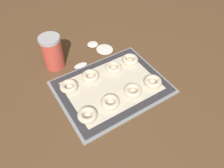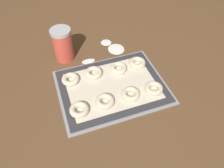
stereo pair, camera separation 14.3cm
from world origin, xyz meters
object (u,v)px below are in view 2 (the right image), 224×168
object	(u,v)px
bagel_back_far_left	(70,79)
bagel_back_mid_left	(94,73)
bagel_front_far_right	(154,88)
bagel_front_far_left	(79,110)
bagel_back_mid_right	(118,68)
flour_canister	(63,44)
baking_tray	(112,87)
bagel_front_mid_right	(131,94)
bagel_front_mid_left	(105,101)
bagel_back_far_right	(137,63)

from	to	relation	value
bagel_back_far_left	bagel_back_mid_left	world-z (taller)	same
bagel_front_far_right	bagel_front_far_left	bearing A→B (deg)	-179.62
bagel_front_far_left	bagel_back_mid_right	xyz separation A→B (m)	(0.23, 0.17, 0.00)
bagel_front_far_right	flour_canister	xyz separation A→B (m)	(-0.31, 0.35, 0.06)
baking_tray	bagel_front_mid_right	bearing A→B (deg)	-55.43
flour_canister	bagel_back_mid_right	bearing A→B (deg)	-40.63
bagel_front_mid_left	bagel_back_mid_left	xyz separation A→B (m)	(0.00, 0.17, 0.00)
bagel_front_far_right	bagel_back_far_right	bearing A→B (deg)	89.99
bagel_front_mid_left	bagel_back_mid_right	size ratio (longest dim) A/B	1.00
bagel_front_far_right	flour_canister	world-z (taller)	flour_canister
bagel_back_far_right	bagel_front_mid_left	bearing A→B (deg)	-142.40
bagel_front_mid_left	bagel_back_far_left	bearing A→B (deg)	122.26
baking_tray	bagel_front_mid_left	bearing A→B (deg)	-126.54
bagel_back_mid_left	flour_canister	xyz separation A→B (m)	(-0.10, 0.18, 0.06)
baking_tray	bagel_back_mid_left	size ratio (longest dim) A/B	5.96
baking_tray	flour_canister	xyz separation A→B (m)	(-0.15, 0.27, 0.08)
bagel_front_far_left	bagel_back_mid_left	size ratio (longest dim) A/B	1.00
bagel_front_mid_right	bagel_back_mid_right	world-z (taller)	same
bagel_back_mid_right	bagel_back_far_right	xyz separation A→B (m)	(0.10, 0.00, 0.00)
bagel_front_mid_right	bagel_back_far_right	size ratio (longest dim) A/B	1.00
bagel_back_mid_right	baking_tray	bearing A→B (deg)	-126.32
bagel_front_mid_left	bagel_back_mid_right	distance (m)	0.20
baking_tray	bagel_back_far_right	world-z (taller)	bagel_back_far_right
bagel_front_far_left	bagel_front_mid_left	world-z (taller)	same
bagel_front_far_left	bagel_back_far_right	size ratio (longest dim) A/B	1.00
bagel_back_mid_right	flour_canister	xyz separation A→B (m)	(-0.21, 0.18, 0.06)
bagel_front_far_right	baking_tray	bearing A→B (deg)	152.40
bagel_front_far_right	bagel_back_far_left	distance (m)	0.37
flour_canister	bagel_front_far_left	bearing A→B (deg)	-92.15
bagel_front_far_left	bagel_back_far_left	xyz separation A→B (m)	(0.00, 0.17, 0.00)
bagel_front_mid_left	bagel_front_far_left	bearing A→B (deg)	-176.58
bagel_front_mid_right	flour_canister	size ratio (longest dim) A/B	0.48
bagel_front_mid_left	bagel_front_far_right	world-z (taller)	same
baking_tray	bagel_front_far_left	size ratio (longest dim) A/B	5.96
bagel_front_far_right	bagel_front_mid_left	bearing A→B (deg)	178.87
baking_tray	bagel_back_far_left	bearing A→B (deg)	151.77
baking_tray	bagel_back_far_right	size ratio (longest dim) A/B	5.96
bagel_back_mid_left	bagel_back_mid_right	distance (m)	0.12
bagel_front_mid_left	bagel_front_mid_right	bearing A→B (deg)	0.06
bagel_back_mid_left	bagel_back_mid_right	size ratio (longest dim) A/B	1.00
bagel_back_mid_left	flour_canister	world-z (taller)	flour_canister
bagel_back_far_left	bagel_front_far_right	bearing A→B (deg)	-27.92
bagel_front_far_left	flour_canister	bearing A→B (deg)	87.85
bagel_front_mid_left	bagel_back_mid_right	xyz separation A→B (m)	(0.12, 0.16, 0.00)
baking_tray	bagel_back_mid_right	bearing A→B (deg)	53.68
bagel_front_mid_left	bagel_back_mid_left	distance (m)	0.17
baking_tray	bagel_back_far_left	world-z (taller)	bagel_back_far_left
bagel_front_mid_left	bagel_back_far_left	size ratio (longest dim) A/B	1.00
bagel_back_far_right	flour_canister	size ratio (longest dim) A/B	0.48
bagel_back_mid_right	bagel_back_mid_left	bearing A→B (deg)	175.60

